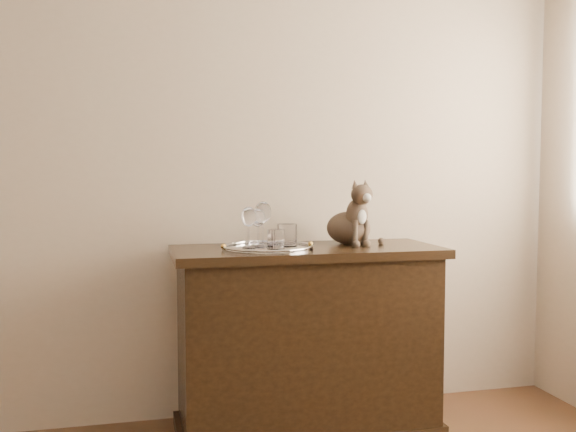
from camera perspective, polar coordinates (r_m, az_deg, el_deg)
name	(u,v)px	position (r m, az deg, el deg)	size (l,w,h in m)	color
wall_back	(166,137)	(3.08, -10.78, 6.90)	(4.00, 0.10, 2.70)	tan
sideboard	(307,340)	(2.96, 1.69, -10.98)	(1.20, 0.50, 0.85)	black
tray	(268,248)	(2.81, -1.80, -2.89)	(0.40, 0.40, 0.01)	silver
wine_glass_b	(263,224)	(2.86, -2.24, -0.69)	(0.08, 0.08, 0.20)	white
wine_glass_c	(249,228)	(2.77, -3.50, -1.03)	(0.07, 0.07, 0.18)	white
wine_glass_d	(258,228)	(2.82, -2.67, -1.06)	(0.06, 0.06, 0.17)	white
tumbler_b	(276,239)	(2.74, -1.09, -2.09)	(0.08, 0.08, 0.08)	white
tumbler_c	(287,235)	(2.84, -0.09, -1.71)	(0.09, 0.09, 0.10)	white
cat	(349,212)	(3.01, 5.41, 0.38)	(0.30, 0.28, 0.30)	brown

